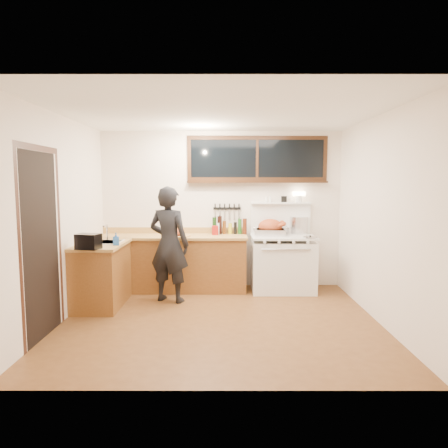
{
  "coord_description": "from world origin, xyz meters",
  "views": [
    {
      "loc": [
        0.06,
        -4.97,
        1.76
      ],
      "look_at": [
        0.05,
        0.85,
        1.15
      ],
      "focal_mm": 32.0,
      "sensor_mm": 36.0,
      "label": 1
    }
  ],
  "objects_px": {
    "man": "(169,244)",
    "roast_turkey": "(271,229)",
    "vintage_stove": "(283,262)",
    "cutting_board": "(177,234)"
  },
  "relations": [
    {
      "from": "vintage_stove",
      "to": "cutting_board",
      "type": "bearing_deg",
      "value": -175.41
    },
    {
      "from": "man",
      "to": "roast_turkey",
      "type": "xyz_separation_m",
      "value": [
        1.57,
        0.68,
        0.15
      ]
    },
    {
      "from": "vintage_stove",
      "to": "man",
      "type": "relative_size",
      "value": 0.94
    },
    {
      "from": "man",
      "to": "roast_turkey",
      "type": "relative_size",
      "value": 3.08
    },
    {
      "from": "man",
      "to": "roast_turkey",
      "type": "height_order",
      "value": "man"
    },
    {
      "from": "cutting_board",
      "to": "man",
      "type": "bearing_deg",
      "value": -97.8
    },
    {
      "from": "man",
      "to": "roast_turkey",
      "type": "distance_m",
      "value": 1.72
    },
    {
      "from": "vintage_stove",
      "to": "roast_turkey",
      "type": "relative_size",
      "value": 2.9
    },
    {
      "from": "vintage_stove",
      "to": "roast_turkey",
      "type": "bearing_deg",
      "value": 154.95
    },
    {
      "from": "cutting_board",
      "to": "vintage_stove",
      "type": "bearing_deg",
      "value": 4.59
    }
  ]
}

